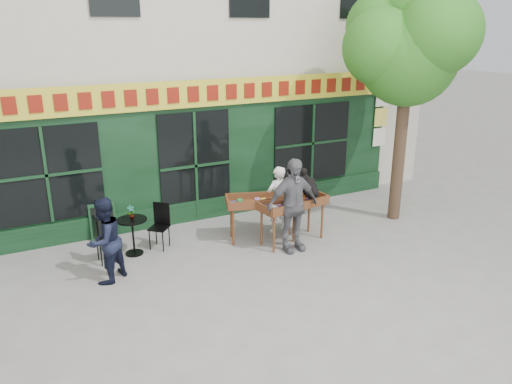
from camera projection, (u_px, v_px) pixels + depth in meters
ground at (238, 258)px, 10.03m from camera, size 80.00×80.00×0.00m
building at (143, 4)px, 13.50m from camera, size 14.00×7.26×10.00m
street_tree at (409, 41)px, 10.88m from camera, size 3.05×2.90×5.60m
book_cart_center at (293, 206)px, 10.53m from camera, size 1.57×0.81×0.99m
dog at (309, 183)px, 10.49m from camera, size 0.42×0.64×0.60m
woman at (278, 199)px, 11.10m from camera, size 0.60×0.43×1.52m
book_cart_right at (262, 204)px, 10.64m from camera, size 1.62×1.07×0.99m
man_right at (292, 205)px, 10.09m from camera, size 1.16×0.50×1.96m
bistro_table at (133, 229)px, 10.03m from camera, size 0.60×0.60×0.76m
bistro_chair_left at (101, 236)px, 9.66m from camera, size 0.38×0.38×0.95m
bistro_chair_right at (160, 222)px, 10.38m from camera, size 0.51×0.51×0.95m
potted_plant at (131, 212)px, 9.91m from camera, size 0.18×0.15×0.29m
man_left at (105, 241)px, 8.89m from camera, size 0.98×0.95×1.59m
chalkboard at (103, 221)px, 10.81m from camera, size 0.57×0.23×0.79m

